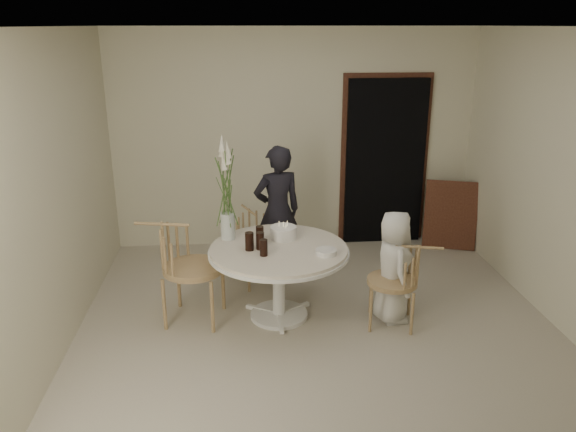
{
  "coord_description": "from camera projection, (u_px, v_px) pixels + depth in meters",
  "views": [
    {
      "loc": [
        -0.7,
        -4.63,
        2.72
      ],
      "look_at": [
        -0.26,
        0.3,
        1.02
      ],
      "focal_mm": 35.0,
      "sensor_mm": 36.0,
      "label": 1
    }
  ],
  "objects": [
    {
      "name": "ground",
      "position": [
        318.0,
        328.0,
        5.3
      ],
      "size": [
        4.5,
        4.5,
        0.0
      ],
      "primitive_type": "plane",
      "color": "#BCB1A0",
      "rests_on": "ground"
    },
    {
      "name": "room_shell",
      "position": [
        321.0,
        160.0,
        4.78
      ],
      "size": [
        4.5,
        4.5,
        4.5
      ],
      "color": "silver",
      "rests_on": "ground"
    },
    {
      "name": "doorway",
      "position": [
        385.0,
        163.0,
        7.12
      ],
      "size": [
        1.0,
        0.1,
        2.1
      ],
      "primitive_type": "cube",
      "color": "black",
      "rests_on": "ground"
    },
    {
      "name": "door_trim",
      "position": [
        384.0,
        157.0,
        7.14
      ],
      "size": [
        1.12,
        0.03,
        2.22
      ],
      "primitive_type": "cube",
      "color": "brown",
      "rests_on": "ground"
    },
    {
      "name": "table",
      "position": [
        279.0,
        259.0,
        5.31
      ],
      "size": [
        1.33,
        1.33,
        0.73
      ],
      "color": "white",
      "rests_on": "ground"
    },
    {
      "name": "picture_frame",
      "position": [
        450.0,
        215.0,
        7.09
      ],
      "size": [
        0.68,
        0.39,
        0.86
      ],
      "primitive_type": "cube",
      "rotation": [
        -0.17,
        0.0,
        -0.32
      ],
      "color": "brown",
      "rests_on": "ground"
    },
    {
      "name": "chair_far",
      "position": [
        253.0,
        236.0,
        6.18
      ],
      "size": [
        0.54,
        0.56,
        0.79
      ],
      "rotation": [
        0.0,
        0.0,
        0.37
      ],
      "color": "tan",
      "rests_on": "ground"
    },
    {
      "name": "chair_right",
      "position": [
        405.0,
        273.0,
        5.2
      ],
      "size": [
        0.55,
        0.52,
        0.82
      ],
      "rotation": [
        0.0,
        0.0,
        -1.8
      ],
      "color": "tan",
      "rests_on": "ground"
    },
    {
      "name": "chair_left",
      "position": [
        178.0,
        257.0,
        5.27
      ],
      "size": [
        0.65,
        0.62,
        0.99
      ],
      "rotation": [
        0.0,
        0.0,
        1.37
      ],
      "color": "tan",
      "rests_on": "ground"
    },
    {
      "name": "girl",
      "position": [
        277.0,
        211.0,
        6.23
      ],
      "size": [
        0.62,
        0.49,
        1.49
      ],
      "primitive_type": "imported",
      "rotation": [
        0.0,
        0.0,
        3.42
      ],
      "color": "black",
      "rests_on": "ground"
    },
    {
      "name": "boy",
      "position": [
        393.0,
        267.0,
        5.29
      ],
      "size": [
        0.38,
        0.56,
        1.1
      ],
      "primitive_type": "imported",
      "rotation": [
        0.0,
        0.0,
        1.63
      ],
      "color": "silver",
      "rests_on": "ground"
    },
    {
      "name": "birthday_cake",
      "position": [
        283.0,
        233.0,
        5.47
      ],
      "size": [
        0.25,
        0.25,
        0.17
      ],
      "rotation": [
        0.0,
        0.0,
        -0.02
      ],
      "color": "white",
      "rests_on": "table"
    },
    {
      "name": "cola_tumbler_a",
      "position": [
        249.0,
        241.0,
        5.18
      ],
      "size": [
        0.1,
        0.1,
        0.17
      ],
      "primitive_type": "cylinder",
      "rotation": [
        0.0,
        0.0,
        0.35
      ],
      "color": "black",
      "rests_on": "table"
    },
    {
      "name": "cola_tumbler_b",
      "position": [
        264.0,
        248.0,
        5.06
      ],
      "size": [
        0.08,
        0.08,
        0.15
      ],
      "primitive_type": "cylinder",
      "rotation": [
        0.0,
        0.0,
        -0.06
      ],
      "color": "black",
      "rests_on": "table"
    },
    {
      "name": "cola_tumbler_c",
      "position": [
        260.0,
        241.0,
        5.21
      ],
      "size": [
        0.1,
        0.1,
        0.17
      ],
      "primitive_type": "cylinder",
      "rotation": [
        0.0,
        0.0,
        0.4
      ],
      "color": "black",
      "rests_on": "table"
    },
    {
      "name": "cola_tumbler_d",
      "position": [
        260.0,
        234.0,
        5.37
      ],
      "size": [
        0.1,
        0.1,
        0.16
      ],
      "primitive_type": "cylinder",
      "rotation": [
        0.0,
        0.0,
        -0.43
      ],
      "color": "black",
      "rests_on": "table"
    },
    {
      "name": "plate_stack",
      "position": [
        326.0,
        252.0,
        5.1
      ],
      "size": [
        0.21,
        0.21,
        0.05
      ],
      "primitive_type": "cylinder",
      "rotation": [
        0.0,
        0.0,
        0.12
      ],
      "color": "white",
      "rests_on": "table"
    },
    {
      "name": "flower_vase",
      "position": [
        226.0,
        191.0,
        5.33
      ],
      "size": [
        0.14,
        0.14,
        1.03
      ],
      "rotation": [
        0.0,
        0.0,
        0.06
      ],
      "color": "silver",
      "rests_on": "table"
    }
  ]
}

